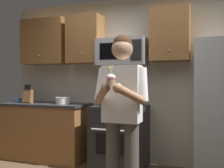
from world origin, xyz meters
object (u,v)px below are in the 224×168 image
bowl_small_colored (18,100)px  microwave (123,52)px  bowl_large_white (63,100)px  knife_block (28,96)px  person (122,109)px  oven_range (120,137)px  cupcake (111,80)px

bowl_small_colored → microwave: bearing=3.6°
bowl_large_white → knife_block: bearing=-178.8°
bowl_large_white → person: 1.70m
microwave → person: microwave is taller
knife_block → bowl_large_white: bearing=1.2°
knife_block → person: size_ratio=0.18×
microwave → knife_block: size_ratio=2.31×
oven_range → cupcake: bearing=-75.2°
microwave → person: size_ratio=0.42×
oven_range → bowl_large_white: bowl_large_white is taller
knife_block → person: person is taller
oven_range → microwave: size_ratio=1.26×
microwave → knife_block: bearing=-174.7°
bowl_large_white → cupcake: cupcake is taller
microwave → bowl_large_white: size_ratio=3.19×
knife_block → cupcake: (1.97, -1.39, 0.26)m
microwave → bowl_small_colored: microwave is taller
microwave → person: (0.37, -1.21, -0.72)m
bowl_large_white → bowl_small_colored: bowl_large_white is taller
oven_range → cupcake: 1.68m
oven_range → knife_block: size_ratio=2.91×
microwave → cupcake: microwave is taller
bowl_small_colored → person: person is taller
bowl_small_colored → person: 2.47m
oven_range → bowl_large_white: 1.08m
cupcake → bowl_large_white: bearing=133.4°
bowl_large_white → person: size_ratio=0.13×
microwave → bowl_large_white: microwave is taller
microwave → bowl_small_colored: size_ratio=5.20×
oven_range → microwave: microwave is taller
oven_range → knife_block: (-1.60, -0.03, 0.58)m
knife_block → person: (1.97, -1.06, -0.04)m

